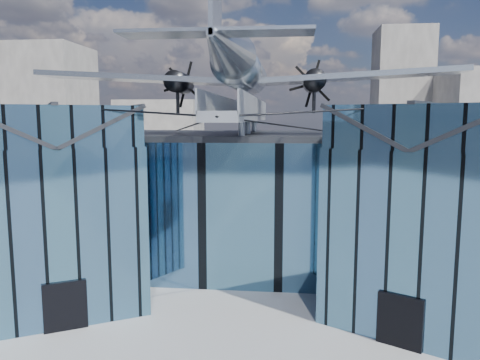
# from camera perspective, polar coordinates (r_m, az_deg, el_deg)

# --- Properties ---
(ground_plane) EXTENTS (120.00, 120.00, 0.00)m
(ground_plane) POSITION_cam_1_polar(r_m,az_deg,el_deg) (29.04, -0.44, -14.77)
(ground_plane) COLOR gray
(museum) EXTENTS (32.88, 24.50, 17.60)m
(museum) POSITION_cam_1_polar(r_m,az_deg,el_deg) (33.09, 0.71, -1.97)
(museum) COLOR teal
(museum) RESTS_ON ground
(bg_towers) EXTENTS (77.00, 24.50, 26.00)m
(bg_towers) POSITION_cam_1_polar(r_m,az_deg,el_deg) (77.18, 4.98, 6.84)
(bg_towers) COLOR gray
(bg_towers) RESTS_ON ground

